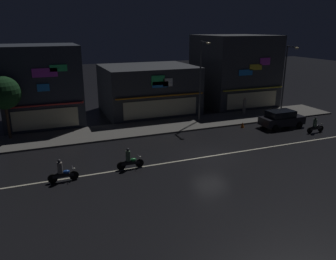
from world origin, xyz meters
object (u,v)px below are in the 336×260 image
at_px(streetlamp_mid, 286,75).
at_px(parked_car_near_kerb, 281,119).
at_px(pedestrian_on_sidewalk, 244,106).
at_px(motorcycle_lead, 62,172).
at_px(streetlamp_west, 201,76).
at_px(traffic_cone, 243,125).
at_px(motorcycle_following, 130,160).
at_px(motorcycle_trailing_far, 315,126).

height_order(streetlamp_mid, parked_car_near_kerb, streetlamp_mid).
distance_m(pedestrian_on_sidewalk, parked_car_near_kerb, 5.41).
relative_size(streetlamp_mid, motorcycle_lead, 3.86).
bearing_deg(streetlamp_west, traffic_cone, -45.40).
bearing_deg(parked_car_near_kerb, pedestrian_on_sidewalk, 96.55).
bearing_deg(streetlamp_west, parked_car_near_kerb, -33.83).
bearing_deg(traffic_cone, parked_car_near_kerb, -20.38).
xyz_separation_m(pedestrian_on_sidewalk, motorcycle_lead, (-20.16, -9.93, -0.34)).
height_order(motorcycle_following, traffic_cone, motorcycle_following).
height_order(streetlamp_mid, traffic_cone, streetlamp_mid).
distance_m(pedestrian_on_sidewalk, motorcycle_trailing_far, 8.30).
relative_size(motorcycle_lead, motorcycle_following, 1.00).
distance_m(parked_car_near_kerb, motorcycle_following, 16.85).
distance_m(parked_car_near_kerb, traffic_cone, 3.79).
bearing_deg(streetlamp_mid, pedestrian_on_sidewalk, 159.29).
height_order(streetlamp_west, streetlamp_mid, streetlamp_west).
xyz_separation_m(pedestrian_on_sidewalk, traffic_cone, (-2.89, -4.07, -0.70)).
bearing_deg(parked_car_near_kerb, motorcycle_trailing_far, -55.87).
bearing_deg(motorcycle_trailing_far, traffic_cone, 141.52).
relative_size(streetlamp_west, streetlamp_mid, 1.08).
bearing_deg(traffic_cone, pedestrian_on_sidewalk, 54.63).
distance_m(motorcycle_lead, motorcycle_following, 4.48).
relative_size(motorcycle_trailing_far, traffic_cone, 3.45).
xyz_separation_m(pedestrian_on_sidewalk, parked_car_near_kerb, (0.62, -5.38, -0.11)).
bearing_deg(motorcycle_lead, parked_car_near_kerb, -172.90).
xyz_separation_m(motorcycle_trailing_far, traffic_cone, (-5.25, 3.88, -0.36)).
height_order(parked_car_near_kerb, traffic_cone, parked_car_near_kerb).
xyz_separation_m(streetlamp_west, motorcycle_lead, (-14.22, -8.95, -4.14)).
bearing_deg(pedestrian_on_sidewalk, streetlamp_west, 179.05).
xyz_separation_m(motorcycle_following, motorcycle_trailing_far, (18.06, 1.62, 0.00)).
bearing_deg(parked_car_near_kerb, motorcycle_following, -165.59).
bearing_deg(streetlamp_west, streetlamp_mid, -3.04).
height_order(motorcycle_lead, motorcycle_trailing_far, same).
height_order(streetlamp_mid, motorcycle_following, streetlamp_mid).
height_order(parked_car_near_kerb, motorcycle_trailing_far, parked_car_near_kerb).
distance_m(parked_car_near_kerb, motorcycle_trailing_far, 3.12).
relative_size(streetlamp_mid, pedestrian_on_sidewalk, 4.10).
bearing_deg(motorcycle_following, motorcycle_lead, 177.15).
bearing_deg(traffic_cone, motorcycle_lead, -161.27).
distance_m(parked_car_near_kerb, motorcycle_lead, 21.27).
height_order(streetlamp_west, pedestrian_on_sidewalk, streetlamp_west).
height_order(streetlamp_mid, motorcycle_lead, streetlamp_mid).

